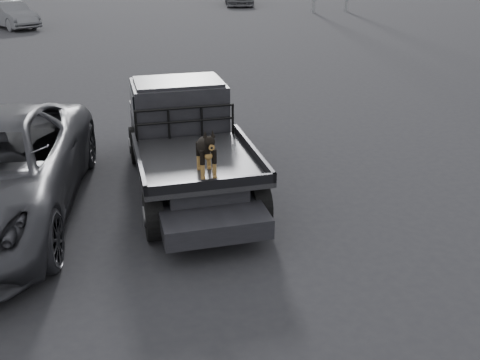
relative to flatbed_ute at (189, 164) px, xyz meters
name	(u,v)px	position (x,y,z in m)	size (l,w,h in m)	color
ground	(248,243)	(0.52, -2.20, -0.46)	(120.00, 120.00, 0.00)	black
flatbed_ute	(189,164)	(0.00, 0.00, 0.00)	(2.00, 5.40, 0.92)	black
ute_cab	(179,103)	(0.00, 0.95, 0.90)	(1.72, 1.30, 0.88)	black
headache_rack	(185,123)	(0.00, 0.20, 0.74)	(1.80, 0.08, 0.55)	black
dog	(206,151)	(0.04, -1.54, 0.83)	(0.32, 0.60, 0.74)	black
distant_car_a	(12,15)	(-5.71, 22.44, 0.21)	(1.42, 4.07, 1.34)	#4A4B4F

